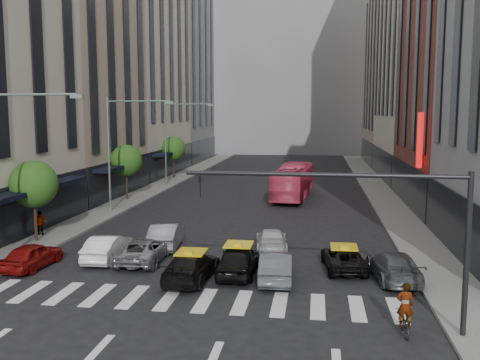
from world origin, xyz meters
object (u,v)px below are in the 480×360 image
at_px(pedestrian_far, 40,223).
at_px(taxi_left, 191,266).
at_px(streetlamp_near, 1,156).
at_px(streetlamp_mid, 120,139).
at_px(streetlamp_far, 174,132).
at_px(taxi_center, 239,260).
at_px(bus, 293,181).
at_px(car_white_front, 108,247).
at_px(car_red, 32,255).
at_px(motorcycle, 404,324).

bearing_deg(pedestrian_far, taxi_left, 135.55).
distance_m(streetlamp_near, pedestrian_far, 9.24).
height_order(streetlamp_mid, taxi_left, streetlamp_mid).
distance_m(streetlamp_far, taxi_center, 33.18).
xyz_separation_m(streetlamp_far, bus, (13.13, -6.38, -4.34)).
bearing_deg(car_white_front, car_red, 29.97).
relative_size(taxi_center, pedestrian_far, 2.87).
height_order(streetlamp_mid, streetlamp_far, same).
height_order(streetlamp_near, streetlamp_far, same).
distance_m(streetlamp_near, streetlamp_far, 32.00).
height_order(streetlamp_near, taxi_left, streetlamp_near).
relative_size(car_white_front, pedestrian_far, 2.74).
bearing_deg(car_red, bus, -112.64).
xyz_separation_m(streetlamp_near, car_white_front, (4.11, 2.92, -5.20)).
xyz_separation_m(streetlamp_far, pedestrian_far, (-2.26, -24.55, -4.98)).
relative_size(car_red, motorcycle, 2.52).
bearing_deg(streetlamp_mid, motorcycle, -48.43).
distance_m(streetlamp_far, car_red, 31.53).
height_order(streetlamp_far, taxi_left, streetlamp_far).
relative_size(streetlamp_near, taxi_left, 1.90).
distance_m(car_white_front, motorcycle, 16.42).
bearing_deg(car_white_front, streetlamp_far, -83.49).
bearing_deg(bus, streetlamp_mid, 41.42).
bearing_deg(taxi_left, taxi_center, -146.37).
distance_m(streetlamp_far, car_white_front, 29.83).
bearing_deg(streetlamp_mid, streetlamp_near, -90.00).
xyz_separation_m(motorcycle, pedestrian_far, (-20.80, 12.35, 0.52)).
xyz_separation_m(streetlamp_far, taxi_left, (9.44, -31.90, -5.22)).
distance_m(streetlamp_near, taxi_center, 12.72).
xyz_separation_m(streetlamp_near, streetlamp_mid, (0.00, 16.00, 0.00)).
height_order(car_red, motorcycle, car_red).
bearing_deg(taxi_center, car_red, 3.06).
bearing_deg(streetlamp_near, streetlamp_far, 90.00).
distance_m(taxi_center, motorcycle, 9.36).
height_order(streetlamp_far, bus, streetlamp_far).
distance_m(streetlamp_near, streetlamp_mid, 16.00).
relative_size(bus, pedestrian_far, 7.23).
bearing_deg(pedestrian_far, car_white_front, 132.26).
bearing_deg(taxi_center, taxi_left, 30.97).
bearing_deg(streetlamp_far, streetlamp_near, -90.00).
distance_m(streetlamp_mid, car_red, 15.99).
xyz_separation_m(taxi_left, motorcycle, (9.09, -5.01, -0.28)).
bearing_deg(streetlamp_mid, taxi_left, -59.29).
bearing_deg(bus, taxi_center, 91.47).
height_order(car_white_front, motorcycle, car_white_front).
distance_m(motorcycle, pedestrian_far, 24.19).
bearing_deg(streetlamp_far, motorcycle, -63.33).
bearing_deg(car_red, motorcycle, 165.60).
height_order(streetlamp_mid, taxi_center, streetlamp_mid).
height_order(streetlamp_far, pedestrian_far, streetlamp_far).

